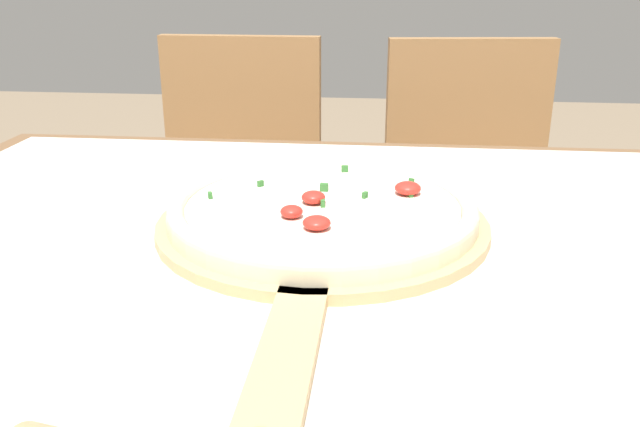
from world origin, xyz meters
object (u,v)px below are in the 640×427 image
pizza (323,209)px  chair_left (237,202)px  chair_right (470,210)px  pizza_peel (320,232)px

pizza → chair_left: chair_left is taller
pizza → chair_right: bearing=71.3°
pizza → chair_right: (0.26, 0.78, -0.28)m
pizza → chair_right: 0.87m
chair_left → chair_right: bearing=0.6°
pizza_peel → chair_left: size_ratio=0.67×
pizza → chair_left: 0.87m
pizza → chair_left: (-0.28, 0.78, -0.28)m
pizza_peel → pizza: size_ratio=1.74×
chair_right → pizza: bearing=-115.3°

